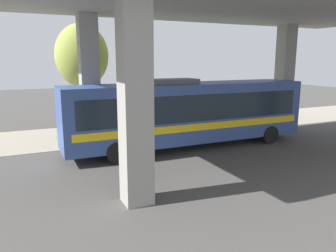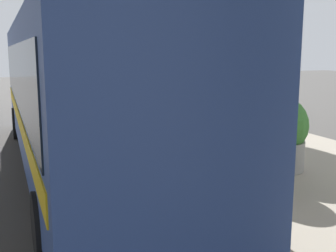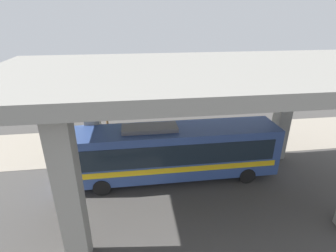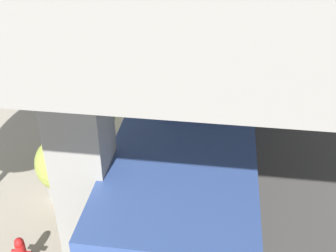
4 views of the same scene
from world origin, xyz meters
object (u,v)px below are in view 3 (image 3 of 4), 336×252
object	(u,v)px
fire_hydrant	(106,150)
street_tree_near	(103,83)
planter_extra	(187,134)
planter_front	(140,143)
planter_middle	(203,140)
planter_back	(172,142)
bus	(171,150)

from	to	relation	value
fire_hydrant	street_tree_near	xyz separation A→B (m)	(-2.32, 0.01, 4.38)
fire_hydrant	planter_extra	distance (m)	6.33
planter_front	planter_middle	size ratio (longest dim) A/B	1.11
fire_hydrant	planter_back	bearing A→B (deg)	86.75
planter_front	street_tree_near	size ratio (longest dim) A/B	0.26
street_tree_near	planter_front	bearing A→B (deg)	45.51
fire_hydrant	planter_front	bearing A→B (deg)	86.87
fire_hydrant	planter_front	distance (m)	2.56
planter_front	planter_middle	world-z (taller)	planter_front
bus	planter_front	size ratio (longest dim) A/B	7.32
bus	fire_hydrant	distance (m)	5.73
planter_extra	street_tree_near	world-z (taller)	street_tree_near
fire_hydrant	planter_middle	bearing A→B (deg)	89.46
fire_hydrant	planter_extra	size ratio (longest dim) A/B	0.49
planter_extra	planter_front	bearing A→B (deg)	-73.44
planter_front	planter_extra	world-z (taller)	same
bus	planter_back	distance (m)	3.39
planter_back	street_tree_near	bearing A→B (deg)	-118.35
planter_back	planter_extra	xyz separation A→B (m)	(-1.24, 1.42, -0.01)
fire_hydrant	planter_back	size ratio (longest dim) A/B	0.50
planter_middle	planter_back	size ratio (longest dim) A/B	0.92
street_tree_near	planter_back	bearing A→B (deg)	61.65
planter_middle	street_tree_near	world-z (taller)	street_tree_near
fire_hydrant	planter_front	xyz separation A→B (m)	(0.14, 2.51, 0.44)
planter_extra	fire_hydrant	bearing A→B (deg)	-81.16
fire_hydrant	planter_middle	xyz separation A→B (m)	(0.07, 7.23, 0.37)
bus	planter_middle	bearing A→B (deg)	139.17
bus	planter_extra	xyz separation A→B (m)	(-4.42, 1.92, -1.11)
planter_front	planter_middle	distance (m)	4.72
planter_middle	street_tree_near	distance (m)	8.60
fire_hydrant	planter_back	world-z (taller)	planter_back
bus	planter_middle	distance (m)	4.61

